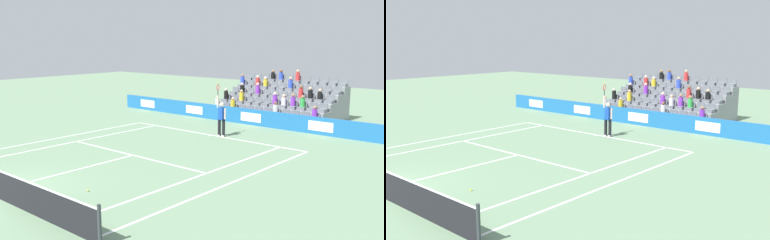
# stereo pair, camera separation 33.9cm
# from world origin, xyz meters

# --- Properties ---
(line_baseline) EXTENTS (10.97, 0.10, 0.01)m
(line_baseline) POSITION_xyz_m (0.00, -11.89, 0.00)
(line_baseline) COLOR white
(line_baseline) RESTS_ON ground
(line_service) EXTENTS (8.23, 0.10, 0.01)m
(line_service) POSITION_xyz_m (0.00, -6.40, 0.00)
(line_service) COLOR white
(line_service) RESTS_ON ground
(line_centre_service) EXTENTS (0.10, 6.40, 0.01)m
(line_centre_service) POSITION_xyz_m (0.00, -3.20, 0.00)
(line_centre_service) COLOR white
(line_centre_service) RESTS_ON ground
(line_singles_sideline_left) EXTENTS (0.10, 11.89, 0.01)m
(line_singles_sideline_left) POSITION_xyz_m (4.12, -5.95, 0.00)
(line_singles_sideline_left) COLOR white
(line_singles_sideline_left) RESTS_ON ground
(line_singles_sideline_right) EXTENTS (0.10, 11.89, 0.01)m
(line_singles_sideline_right) POSITION_xyz_m (-4.12, -5.95, 0.00)
(line_singles_sideline_right) COLOR white
(line_singles_sideline_right) RESTS_ON ground
(line_doubles_sideline_left) EXTENTS (0.10, 11.89, 0.01)m
(line_doubles_sideline_left) POSITION_xyz_m (5.49, -5.95, 0.00)
(line_doubles_sideline_left) COLOR white
(line_doubles_sideline_left) RESTS_ON ground
(line_doubles_sideline_right) EXTENTS (0.10, 11.89, 0.01)m
(line_doubles_sideline_right) POSITION_xyz_m (-5.49, -5.95, 0.00)
(line_doubles_sideline_right) COLOR white
(line_doubles_sideline_right) RESTS_ON ground
(line_centre_mark) EXTENTS (0.10, 0.20, 0.01)m
(line_centre_mark) POSITION_xyz_m (0.00, -11.79, 0.00)
(line_centre_mark) COLOR white
(line_centre_mark) RESTS_ON ground
(sponsor_barrier) EXTENTS (21.75, 0.22, 0.92)m
(sponsor_barrier) POSITION_xyz_m (0.00, -15.74, 0.46)
(sponsor_barrier) COLOR #1E66AD
(sponsor_barrier) RESTS_ON ground
(tennis_player) EXTENTS (0.53, 0.40, 2.85)m
(tennis_player) POSITION_xyz_m (-0.58, -12.00, 0.99)
(tennis_player) COLOR black
(tennis_player) RESTS_ON ground
(stadium_stand) EXTENTS (7.44, 4.75, 3.01)m
(stadium_stand) POSITION_xyz_m (0.01, -19.30, 0.83)
(stadium_stand) COLOR gray
(stadium_stand) RESTS_ON ground
(loose_tennis_ball) EXTENTS (0.07, 0.07, 0.07)m
(loose_tennis_ball) POSITION_xyz_m (-2.42, -2.24, 0.03)
(loose_tennis_ball) COLOR #D1E533
(loose_tennis_ball) RESTS_ON ground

